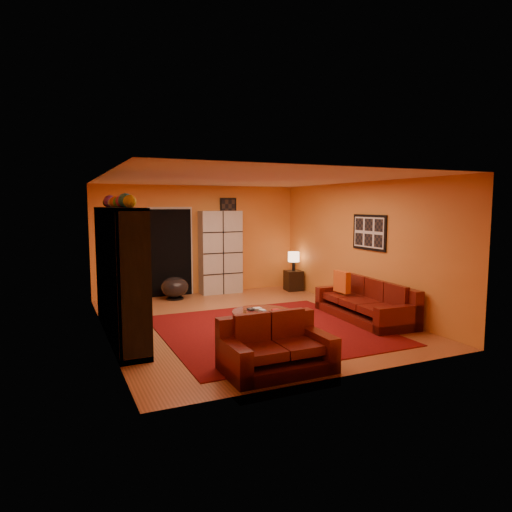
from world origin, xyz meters
name	(u,v)px	position (x,y,z in m)	size (l,w,h in m)	color
floor	(248,321)	(0.00, 0.00, 0.00)	(6.00, 6.00, 0.00)	#98562F
ceiling	(248,179)	(0.00, 0.00, 2.60)	(6.00, 6.00, 0.00)	white
wall_back	(199,240)	(0.00, 3.00, 1.30)	(6.00, 6.00, 0.00)	orange
wall_front	(345,274)	(0.00, -3.00, 1.30)	(6.00, 6.00, 0.00)	orange
wall_left	(104,258)	(-2.50, 0.00, 1.30)	(6.00, 6.00, 0.00)	orange
wall_right	(360,246)	(2.50, 0.00, 1.30)	(6.00, 6.00, 0.00)	orange
rug	(270,330)	(0.10, -0.70, 0.01)	(3.60, 3.60, 0.01)	#56090B
doorway	(171,253)	(-0.70, 2.96, 1.02)	(0.95, 0.10, 2.04)	black
wall_art_right	(369,232)	(2.48, -0.30, 1.60)	(0.03, 1.00, 0.70)	black
wall_art_back	(228,209)	(0.75, 2.98, 2.05)	(0.42, 0.03, 0.52)	black
entertainment_unit	(119,272)	(-2.27, 0.00, 1.05)	(0.45, 3.00, 2.10)	black
tv	(123,277)	(-2.23, -0.02, 0.98)	(0.12, 0.91, 0.52)	black
sofa	(368,304)	(2.14, -0.76, 0.29)	(1.03, 2.24, 0.85)	#4E0E0A
loveseat	(274,348)	(-0.67, -2.42, 0.29)	(1.40, 0.85, 0.85)	#4E0E0A
throw_pillow	(342,282)	(1.95, -0.16, 0.63)	(0.12, 0.42, 0.42)	#E05918
coffee_table	(262,314)	(-0.29, -1.22, 0.43)	(0.94, 0.94, 0.47)	silver
storage_cabinet	(220,252)	(0.47, 2.80, 1.00)	(1.00, 0.44, 2.00)	#BBB7AD
bowl_chair	(175,287)	(-0.74, 2.50, 0.27)	(0.62, 0.62, 0.51)	black
side_table	(293,280)	(2.25, 2.35, 0.25)	(0.40, 0.40, 0.50)	black
table_lamp	(294,257)	(2.25, 2.35, 0.83)	(0.28, 0.28, 0.47)	black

